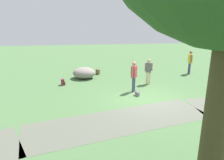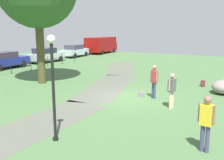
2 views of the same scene
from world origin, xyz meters
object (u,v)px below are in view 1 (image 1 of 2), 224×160
object	(u,v)px
lawn_boulder	(84,73)
spare_backpack_on_lawn	(63,82)
passerby_on_path	(190,61)
backpack_by_boulder	(98,72)
handbag_on_grass	(137,93)
woman_with_handbag	(134,74)
man_near_boulder	(149,70)
frisbee_on_grass	(150,71)

from	to	relation	value
lawn_boulder	spare_backpack_on_lawn	distance (m)	2.01
passerby_on_path	backpack_by_boulder	world-z (taller)	passerby_on_path
handbag_on_grass	spare_backpack_on_lawn	world-z (taller)	spare_backpack_on_lawn
woman_with_handbag	handbag_on_grass	size ratio (longest dim) A/B	5.34
man_near_boulder	backpack_by_boulder	world-z (taller)	man_near_boulder
backpack_by_boulder	spare_backpack_on_lawn	xyz separation A→B (m)	(2.45, 2.39, 0.00)
handbag_on_grass	backpack_by_boulder	bearing A→B (deg)	-69.22
man_near_boulder	frisbee_on_grass	distance (m)	3.58
woman_with_handbag	handbag_on_grass	xyz separation A→B (m)	(-0.05, 0.71, -0.93)
man_near_boulder	frisbee_on_grass	bearing A→B (deg)	-110.08
woman_with_handbag	spare_backpack_on_lawn	bearing A→B (deg)	-23.43
lawn_boulder	woman_with_handbag	world-z (taller)	woman_with_handbag
backpack_by_boulder	spare_backpack_on_lawn	distance (m)	3.43
handbag_on_grass	spare_backpack_on_lawn	bearing A→B (deg)	-30.67
handbag_on_grass	frisbee_on_grass	size ratio (longest dim) A/B	1.30
passerby_on_path	frisbee_on_grass	size ratio (longest dim) A/B	6.85
handbag_on_grass	backpack_by_boulder	distance (m)	5.31
spare_backpack_on_lawn	handbag_on_grass	bearing A→B (deg)	149.33
lawn_boulder	handbag_on_grass	xyz separation A→B (m)	(-2.95, 4.01, -0.26)
woman_with_handbag	spare_backpack_on_lawn	world-z (taller)	woman_with_handbag
man_near_boulder	frisbee_on_grass	size ratio (longest dim) A/B	6.42
spare_backpack_on_lawn	lawn_boulder	bearing A→B (deg)	-133.97
woman_with_handbag	frisbee_on_grass	bearing A→B (deg)	-118.47
passerby_on_path	frisbee_on_grass	bearing A→B (deg)	-21.58
man_near_boulder	passerby_on_path	xyz separation A→B (m)	(-3.95, -2.14, 0.08)
handbag_on_grass	backpack_by_boulder	size ratio (longest dim) A/B	0.85
woman_with_handbag	backpack_by_boulder	size ratio (longest dim) A/B	4.55
lawn_boulder	backpack_by_boulder	distance (m)	1.44
lawn_boulder	man_near_boulder	size ratio (longest dim) A/B	1.10
spare_backpack_on_lawn	backpack_by_boulder	bearing A→B (deg)	-135.72
lawn_boulder	backpack_by_boulder	world-z (taller)	lawn_boulder
spare_backpack_on_lawn	passerby_on_path	bearing A→B (deg)	-170.43
lawn_boulder	frisbee_on_grass	distance (m)	5.53
lawn_boulder	frisbee_on_grass	world-z (taller)	lawn_boulder
lawn_boulder	spare_backpack_on_lawn	size ratio (longest dim) A/B	4.62
passerby_on_path	backpack_by_boulder	bearing A→B (deg)	-6.34
lawn_boulder	spare_backpack_on_lawn	xyz separation A→B (m)	(1.39, 1.44, -0.21)
man_near_boulder	spare_backpack_on_lawn	distance (m)	5.65
man_near_boulder	frisbee_on_grass	world-z (taller)	man_near_boulder
passerby_on_path	handbag_on_grass	size ratio (longest dim) A/B	5.27
woman_with_handbag	spare_backpack_on_lawn	size ratio (longest dim) A/B	4.55
woman_with_handbag	passerby_on_path	size ratio (longest dim) A/B	1.01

